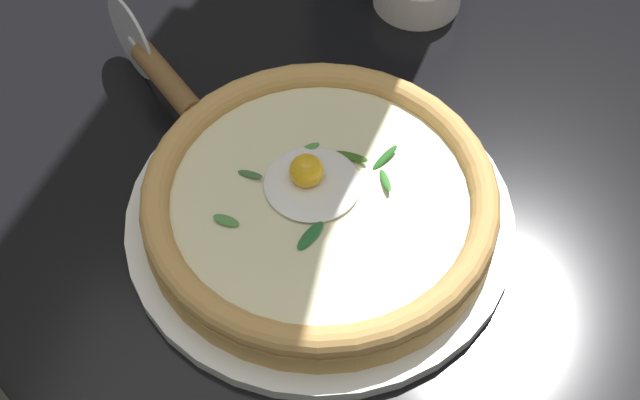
# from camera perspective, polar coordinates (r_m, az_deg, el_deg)

# --- Properties ---
(ground_plane) EXTENTS (2.40, 2.40, 0.03)m
(ground_plane) POSITION_cam_1_polar(r_m,az_deg,el_deg) (0.75, 1.71, -2.95)
(ground_plane) COLOR black
(ground_plane) RESTS_ON ground
(pizza_plate) EXTENTS (0.33, 0.33, 0.01)m
(pizza_plate) POSITION_cam_1_polar(r_m,az_deg,el_deg) (0.74, 0.00, -1.21)
(pizza_plate) COLOR white
(pizza_plate) RESTS_ON ground
(pizza) EXTENTS (0.29, 0.29, 0.05)m
(pizza) POSITION_cam_1_polar(r_m,az_deg,el_deg) (0.71, -0.01, 0.02)
(pizza) COLOR tan
(pizza) RESTS_ON pizza_plate
(pizza_cutter) EXTENTS (0.12, 0.11, 0.08)m
(pizza_cutter) POSITION_cam_1_polar(r_m,az_deg,el_deg) (0.82, -10.76, 8.60)
(pizza_cutter) COLOR silver
(pizza_cutter) RESTS_ON ground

